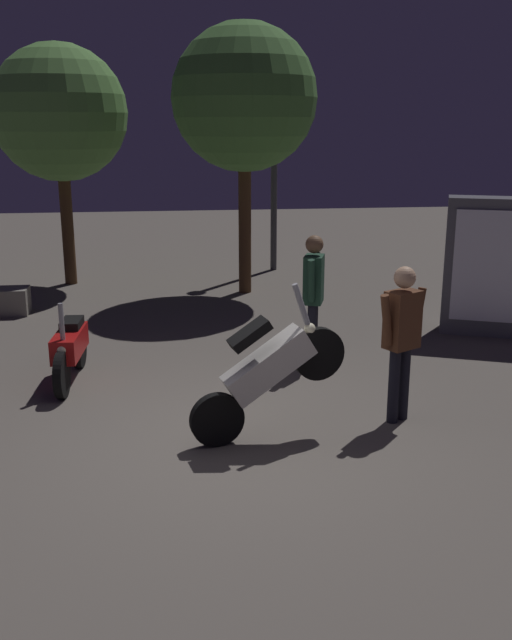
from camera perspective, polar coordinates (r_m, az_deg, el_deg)
name	(u,v)px	position (r m, az deg, el deg)	size (l,w,h in m)	color
ground_plane	(232,442)	(7.46, -1.90, -9.70)	(40.00, 40.00, 0.00)	#605951
motorcycle_white_foreground	(268,370)	(7.26, 0.96, -4.05)	(1.64, 0.49, 1.63)	black
motorcycle_red_parked_left	(70,348)	(9.26, -14.65, -2.20)	(0.37, 1.66, 1.11)	black
person_rider_beside	(402,330)	(7.76, 11.59, -0.80)	(0.63, 0.40, 1.73)	black
person_bystander_far	(313,288)	(9.48, 4.62, 2.58)	(0.35, 0.66, 1.76)	black
streetlamp_near	(274,129)	(15.64, 1.48, 15.04)	(0.36, 0.36, 4.75)	#38383D
tree_left_bg	(59,114)	(14.70, -15.46, 15.62)	(2.60, 2.60, 4.65)	#4C331E
tree_center_bg	(244,99)	(13.47, -0.94, 17.28)	(2.65, 2.65, 4.93)	#4C331E
kiosk_billboard	(498,267)	(11.46, 18.81, 4.03)	(1.67, 1.06, 2.10)	#595960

